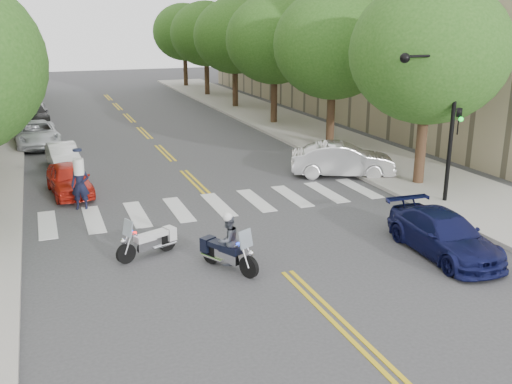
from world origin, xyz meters
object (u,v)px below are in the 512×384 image
officer_standing (80,185)px  convertible (342,160)px  motorcycle_police (227,244)px  motorcycle_parked (152,241)px  sedan_blue (444,234)px

officer_standing → convertible: size_ratio=0.40×
motorcycle_police → convertible: size_ratio=0.43×
motorcycle_parked → convertible: (9.81, 5.92, 0.31)m
motorcycle_police → motorcycle_parked: bearing=-71.9°
motorcycle_parked → officer_standing: (-1.60, 5.30, 0.47)m
motorcycle_police → officer_standing: 7.86m
motorcycle_parked → convertible: convertible is taller
motorcycle_parked → motorcycle_police: bearing=-156.5°
motorcycle_parked → sedan_blue: 8.79m
convertible → officer_standing: bearing=116.6°
convertible → sedan_blue: (-1.58, -9.00, -0.13)m
officer_standing → sedan_blue: bearing=-22.3°
convertible → motorcycle_police: bearing=157.4°
officer_standing → motorcycle_parked: bearing=-55.0°
convertible → sedan_blue: 9.14m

